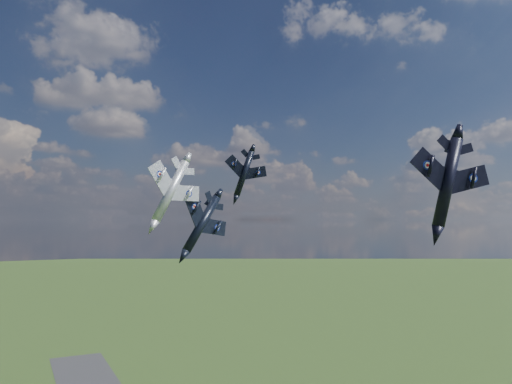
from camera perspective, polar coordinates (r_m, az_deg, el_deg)
name	(u,v)px	position (r m, az deg, el deg)	size (l,w,h in m)	color
jet_lead_navy	(202,224)	(84.32, -6.22, -3.62)	(10.90, 15.20, 3.15)	black
jet_right_navy	(448,182)	(70.09, 21.05, 1.04)	(11.83, 16.50, 3.41)	black
jet_high_navy	(244,173)	(104.20, -1.36, 2.15)	(9.65, 13.45, 2.78)	black
jet_left_silver	(171,191)	(80.45, -9.72, 0.11)	(10.77, 15.01, 3.11)	#9FA3A9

